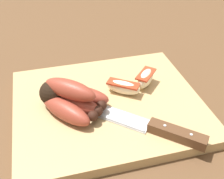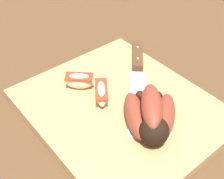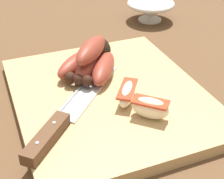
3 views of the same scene
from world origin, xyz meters
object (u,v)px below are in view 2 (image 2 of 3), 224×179
Objects in this scene: chefs_knife at (138,70)px; apple_wedge_middle at (101,93)px; apple_wedge_near at (79,81)px; banana_bunch at (151,116)px.

chefs_knife is 0.11m from apple_wedge_middle.
apple_wedge_near is at bearing -106.68° from chefs_knife.
banana_bunch reaches higher than apple_wedge_near.
apple_wedge_middle is at bearing 12.95° from apple_wedge_near.
apple_wedge_near is at bearing -167.05° from apple_wedge_middle.
banana_bunch is 0.11m from apple_wedge_middle.
apple_wedge_middle is at bearing -167.63° from banana_bunch.
apple_wedge_near is 0.05m from apple_wedge_middle.
chefs_knife is 3.23× the size of apple_wedge_middle.
banana_bunch is at bearing 12.37° from apple_wedge_middle.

